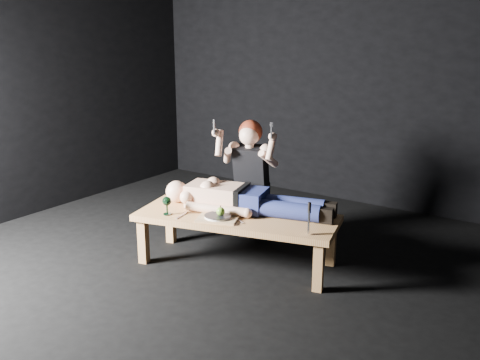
{
  "coord_description": "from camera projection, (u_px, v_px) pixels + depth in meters",
  "views": [
    {
      "loc": [
        2.62,
        -3.34,
        1.95
      ],
      "look_at": [
        0.15,
        0.26,
        0.75
      ],
      "focal_mm": 39.97,
      "sensor_mm": 36.0,
      "label": 1
    }
  ],
  "objects": [
    {
      "name": "table",
      "position": [
        237.0,
        240.0,
        4.63
      ],
      "size": [
        1.83,
        1.05,
        0.45
      ],
      "primitive_type": "cube",
      "rotation": [
        0.0,
        0.0,
        0.25
      ],
      "color": "tan",
      "rests_on": "ground"
    },
    {
      "name": "spoon_flat",
      "position": [
        239.0,
        220.0,
        4.44
      ],
      "size": [
        0.16,
        0.11,
        0.01
      ],
      "primitive_type": "cube",
      "rotation": [
        0.0,
        0.0,
        1.01
      ],
      "color": "#B2B2B7",
      "rests_on": "table"
    },
    {
      "name": "carving_knife",
      "position": [
        309.0,
        219.0,
        4.09
      ],
      "size": [
        0.04,
        0.04,
        0.26
      ],
      "primitive_type": null,
      "rotation": [
        0.0,
        0.0,
        0.25
      ],
      "color": "#B2B2B7",
      "rests_on": "table"
    },
    {
      "name": "back_wall",
      "position": [
        338.0,
        74.0,
        6.19
      ],
      "size": [
        5.0,
        0.0,
        5.0
      ],
      "primitive_type": "plane",
      "rotation": [
        1.57,
        0.0,
        0.0
      ],
      "color": "black",
      "rests_on": "ground"
    },
    {
      "name": "ground",
      "position": [
        208.0,
        268.0,
        4.6
      ],
      "size": [
        5.0,
        5.0,
        0.0
      ],
      "primitive_type": "plane",
      "color": "black",
      "rests_on": "ground"
    },
    {
      "name": "lying_man",
      "position": [
        248.0,
        197.0,
        4.65
      ],
      "size": [
        1.74,
        0.9,
        0.26
      ],
      "primitive_type": null,
      "rotation": [
        0.0,
        0.0,
        0.25
      ],
      "color": "#E3B294",
      "rests_on": "table"
    },
    {
      "name": "kneeling_woman",
      "position": [
        253.0,
        179.0,
        5.09
      ],
      "size": [
        0.81,
        0.87,
        1.22
      ],
      "primitive_type": null,
      "rotation": [
        0.0,
        0.0,
        0.25
      ],
      "color": "black",
      "rests_on": "ground"
    },
    {
      "name": "plate",
      "position": [
        218.0,
        216.0,
        4.45
      ],
      "size": [
        0.29,
        0.29,
        0.02
      ],
      "primitive_type": "cylinder",
      "rotation": [
        0.0,
        0.0,
        0.36
      ],
      "color": "white",
      "rests_on": "serving_tray"
    },
    {
      "name": "fork_flat",
      "position": [
        182.0,
        216.0,
        4.55
      ],
      "size": [
        0.05,
        0.18,
        0.01
      ],
      "primitive_type": "cube",
      "rotation": [
        0.0,
        0.0,
        0.19
      ],
      "color": "#B2B2B7",
      "rests_on": "table"
    },
    {
      "name": "apple",
      "position": [
        221.0,
        211.0,
        4.43
      ],
      "size": [
        0.07,
        0.07,
        0.07
      ],
      "primitive_type": "sphere",
      "color": "#61A821",
      "rests_on": "plate"
    },
    {
      "name": "serving_tray",
      "position": [
        218.0,
        218.0,
        4.45
      ],
      "size": [
        0.4,
        0.34,
        0.02
      ],
      "primitive_type": "cube",
      "rotation": [
        0.0,
        0.0,
        0.36
      ],
      "color": "tan",
      "rests_on": "table"
    },
    {
      "name": "goblet",
      "position": [
        167.0,
        206.0,
        4.56
      ],
      "size": [
        0.09,
        0.09,
        0.16
      ],
      "primitive_type": null,
      "rotation": [
        0.0,
        0.0,
        0.25
      ],
      "color": "black",
      "rests_on": "table"
    },
    {
      "name": "knife_flat",
      "position": [
        234.0,
        221.0,
        4.4
      ],
      "size": [
        0.1,
        0.17,
        0.01
      ],
      "primitive_type": "cube",
      "rotation": [
        0.0,
        0.0,
        0.46
      ],
      "color": "#B2B2B7",
      "rests_on": "table"
    }
  ]
}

